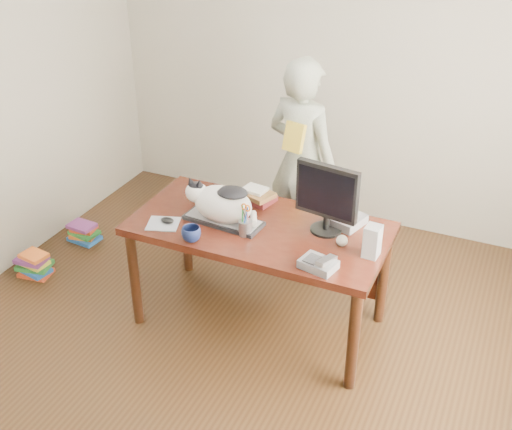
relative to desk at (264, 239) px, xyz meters
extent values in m
plane|color=black|center=(0.00, -0.68, -0.60)|extent=(4.50, 4.50, 0.00)
plane|color=beige|center=(0.00, 1.57, 0.75)|extent=(4.00, 0.00, 4.00)
cube|color=black|center=(0.00, -0.08, 0.12)|extent=(1.60, 0.80, 0.05)
cylinder|color=black|center=(-0.74, -0.42, -0.25)|extent=(0.07, 0.07, 0.70)
cylinder|color=black|center=(0.74, -0.42, -0.25)|extent=(0.07, 0.07, 0.70)
cylinder|color=black|center=(-0.74, 0.26, -0.25)|extent=(0.07, 0.07, 0.70)
cylinder|color=black|center=(0.74, 0.26, -0.25)|extent=(0.07, 0.07, 0.70)
cube|color=black|center=(0.00, 0.28, -0.20)|extent=(1.45, 0.03, 0.50)
cube|color=black|center=(-0.22, -0.14, 0.16)|extent=(0.52, 0.23, 0.02)
cube|color=#A8A8AD|center=(-0.22, -0.14, 0.18)|extent=(0.48, 0.19, 0.01)
ellipsoid|color=white|center=(-0.22, -0.14, 0.28)|extent=(0.40, 0.26, 0.24)
ellipsoid|color=white|center=(-0.40, -0.15, 0.33)|extent=(0.15, 0.14, 0.13)
ellipsoid|color=black|center=(-0.40, -0.15, 0.37)|extent=(0.10, 0.10, 0.05)
cone|color=black|center=(-0.43, -0.15, 0.40)|extent=(0.07, 0.06, 0.08)
cone|color=black|center=(-0.37, -0.16, 0.40)|extent=(0.07, 0.07, 0.08)
ellipsoid|color=black|center=(-0.15, -0.14, 0.38)|extent=(0.21, 0.18, 0.05)
cylinder|color=white|center=(-0.03, -0.09, 0.20)|extent=(0.11, 0.16, 0.05)
cylinder|color=black|center=(0.40, 0.03, 0.16)|extent=(0.22, 0.22, 0.02)
cylinder|color=black|center=(0.40, 0.03, 0.21)|extent=(0.04, 0.04, 0.09)
cube|color=black|center=(0.40, 0.01, 0.43)|extent=(0.40, 0.11, 0.34)
cube|color=black|center=(0.39, -0.01, 0.43)|extent=(0.36, 0.06, 0.28)
cylinder|color=gray|center=(-0.03, -0.21, 0.19)|extent=(0.11, 0.11, 0.09)
cylinder|color=black|center=(-0.05, -0.20, 0.27)|extent=(0.04, 0.03, 0.14)
cylinder|color=#0B39A1|center=(-0.02, -0.23, 0.27)|extent=(0.03, 0.03, 0.14)
cylinder|color=red|center=(-0.03, -0.20, 0.27)|extent=(0.02, 0.04, 0.14)
cylinder|color=#177423|center=(-0.05, -0.22, 0.27)|extent=(0.01, 0.03, 0.14)
cylinder|color=#A9A9AE|center=(-0.03, -0.22, 0.28)|extent=(0.01, 0.03, 0.10)
cylinder|color=#A9A9AE|center=(-0.02, -0.22, 0.28)|extent=(0.02, 0.02, 0.10)
torus|color=#D7600B|center=(-0.04, -0.21, 0.34)|extent=(0.05, 0.03, 0.04)
torus|color=#D7600B|center=(-0.01, -0.22, 0.34)|extent=(0.05, 0.03, 0.04)
cube|color=#AEB1BA|center=(-0.55, -0.31, 0.15)|extent=(0.24, 0.23, 0.00)
ellipsoid|color=black|center=(-0.53, -0.29, 0.17)|extent=(0.10, 0.08, 0.04)
imported|color=#0D1434|center=(-0.30, -0.41, 0.19)|extent=(0.16, 0.16, 0.09)
cube|color=slate|center=(0.49, -0.37, 0.17)|extent=(0.22, 0.18, 0.05)
cube|color=#3B3B3D|center=(0.46, -0.37, 0.20)|extent=(0.10, 0.11, 0.01)
cube|color=#A9A9AE|center=(0.54, -0.37, 0.21)|extent=(0.08, 0.17, 0.06)
cube|color=#B1B0B3|center=(0.73, -0.13, 0.24)|extent=(0.09, 0.10, 0.19)
sphere|color=beige|center=(0.54, -0.09, 0.18)|extent=(0.07, 0.07, 0.07)
cube|color=#451214|center=(-0.15, 0.21, 0.17)|extent=(0.27, 0.22, 0.04)
cube|color=brown|center=(-0.14, 0.20, 0.20)|extent=(0.26, 0.23, 0.03)
cube|color=white|center=(-0.16, 0.21, 0.23)|extent=(0.17, 0.14, 0.02)
cube|color=slate|center=(0.51, 0.15, 0.18)|extent=(0.21, 0.25, 0.06)
cube|color=#3B3B3D|center=(0.50, 0.12, 0.21)|extent=(0.13, 0.13, 0.01)
imported|color=beige|center=(-0.06, 0.82, 0.19)|extent=(0.65, 0.51, 1.58)
cube|color=gold|center=(-0.06, 0.65, 0.45)|extent=(0.17, 0.12, 0.21)
cube|color=#BD3B1B|center=(-1.75, -0.28, -0.59)|extent=(0.25, 0.19, 0.03)
cube|color=#1C55A9|center=(-1.74, -0.28, -0.56)|extent=(0.23, 0.18, 0.03)
cube|color=#227128|center=(-1.76, -0.27, -0.53)|extent=(0.27, 0.22, 0.03)
cube|color=gold|center=(-1.75, -0.28, -0.49)|extent=(0.21, 0.16, 0.03)
cube|color=#6E2F76|center=(-1.76, -0.29, -0.46)|extent=(0.23, 0.17, 0.03)
cube|color=orange|center=(-1.74, -0.27, -0.43)|extent=(0.21, 0.17, 0.03)
cube|color=#1C55A9|center=(-1.72, 0.27, -0.59)|extent=(0.25, 0.19, 0.03)
cube|color=orange|center=(-1.73, 0.28, -0.55)|extent=(0.22, 0.19, 0.03)
cube|color=#227128|center=(-1.71, 0.27, -0.52)|extent=(0.24, 0.19, 0.03)
cube|color=#BD3B1B|center=(-1.72, 0.28, -0.49)|extent=(0.21, 0.16, 0.03)
cube|color=#6E2F76|center=(-1.73, 0.27, -0.46)|extent=(0.22, 0.17, 0.03)
camera|label=1|loc=(1.39, -3.22, 2.19)|focal=45.00mm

